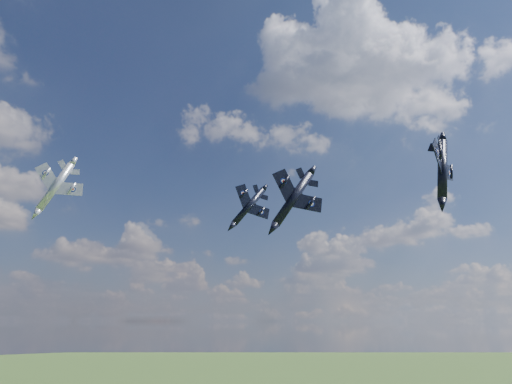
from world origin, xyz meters
TOP-DOWN VIEW (x-y plane):
  - jet_lead_navy at (7.66, 6.74)m, footprint 16.19×18.93m
  - jet_right_navy at (17.76, -16.25)m, footprint 14.51×17.13m
  - jet_high_navy at (14.48, 28.46)m, footprint 13.05×16.58m
  - jet_left_silver at (-26.64, 28.16)m, footprint 12.94×15.11m

SIDE VIEW (x-z plane):
  - jet_lead_navy at x=7.66m, z-range 76.70..85.95m
  - jet_left_silver at x=-26.64m, z-range 78.96..85.56m
  - jet_right_navy at x=17.76m, z-range 79.92..86.22m
  - jet_high_navy at x=14.48m, z-range 80.17..89.29m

